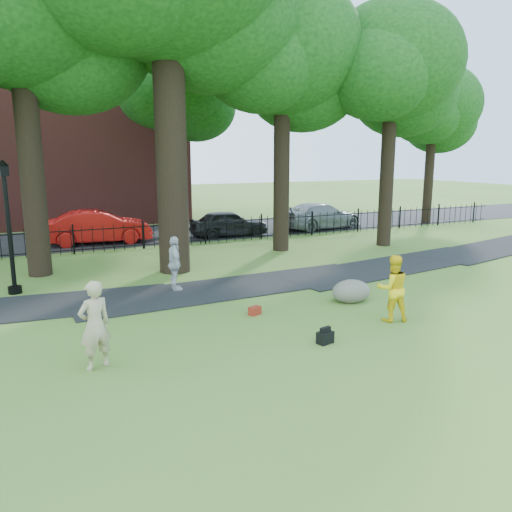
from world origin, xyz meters
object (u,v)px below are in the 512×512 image
woman (95,325)px  red_sedan (98,227)px  boulder (351,290)px  man (393,288)px  lamppost (9,230)px

woman → red_sedan: size_ratio=0.37×
woman → boulder: woman is taller
man → red_sedan: (-5.05, 15.08, -0.05)m
boulder → red_sedan: 14.17m
man → boulder: (0.12, 1.89, -0.52)m
lamppost → red_sedan: size_ratio=0.83×
woman → lamppost: bearing=-96.0°
man → red_sedan: size_ratio=0.35×
red_sedan → boulder: bearing=-153.9°
woman → man: (7.29, -0.23, -0.04)m
woman → lamppost: size_ratio=0.44×
boulder → lamppost: (-8.88, 5.16, 1.65)m
boulder → woman: bearing=-167.4°
man → lamppost: lamppost is taller
boulder → lamppost: bearing=149.8°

